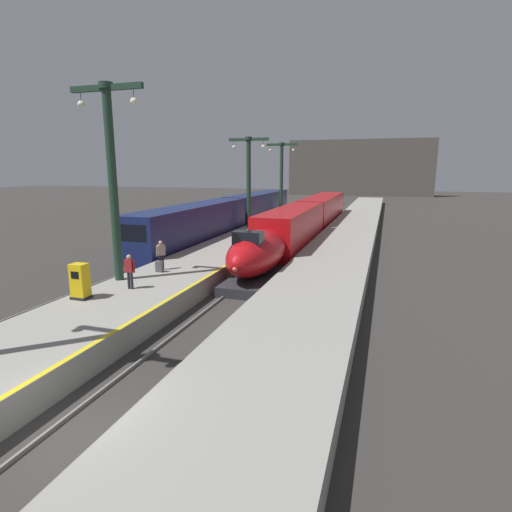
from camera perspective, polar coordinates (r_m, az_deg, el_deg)
name	(u,v)px	position (r m, az deg, el deg)	size (l,w,h in m)	color
ground_plane	(72,440)	(12.35, -24.23, -22.31)	(260.00, 260.00, 0.00)	#33302D
platform_left	(244,244)	(34.61, -1.73, 1.64)	(4.80, 110.00, 1.05)	gray
platform_right	(341,250)	(32.86, 11.71, 0.84)	(4.80, 110.00, 1.05)	gray
platform_left_safety_stripe	(270,239)	(33.84, 1.91, 2.31)	(0.20, 107.80, 0.01)	yellow
rail_main_left	(289,246)	(36.39, 4.62, 1.38)	(0.08, 110.00, 0.12)	slate
rail_main_right	(306,247)	(36.09, 6.94, 1.24)	(0.08, 110.00, 0.12)	slate
rail_secondary_left	(205,241)	(38.98, -7.06, 2.04)	(0.08, 110.00, 0.12)	slate
rail_secondary_right	(220,242)	(38.38, -5.02, 1.93)	(0.08, 110.00, 0.12)	slate
highspeed_train_main	(305,221)	(39.23, 6.86, 4.85)	(2.92, 39.10, 3.60)	#B20F14
regional_train_adjacent	(233,214)	(43.34, -3.24, 5.87)	(2.85, 36.60, 3.80)	#141E4C
station_column_mid	(112,166)	(22.05, -19.41, 11.66)	(4.00, 0.68, 9.75)	#1E3828
station_column_far	(249,173)	(41.16, -1.03, 11.43)	(4.00, 0.68, 8.73)	#1E3828
station_column_distant	(281,171)	(53.80, 3.55, 11.67)	(4.00, 0.68, 8.96)	#1E3828
passenger_near_edge	(161,253)	(24.12, -13.05, 0.43)	(0.39, 0.49, 1.69)	#23232D
passenger_mid_platform	(130,269)	(20.63, -17.14, -1.73)	(0.57, 0.23, 1.69)	#23232D
rolling_suitcase	(159,267)	(23.75, -13.28, -1.45)	(0.40, 0.22, 0.98)	#4C4C51
ticket_machine_yellow	(80,283)	(19.91, -23.22, -3.41)	(0.76, 0.62, 1.60)	yellow
terminus_back_wall	(359,168)	(109.60, 14.15, 11.79)	(36.00, 2.00, 14.00)	#4C4742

